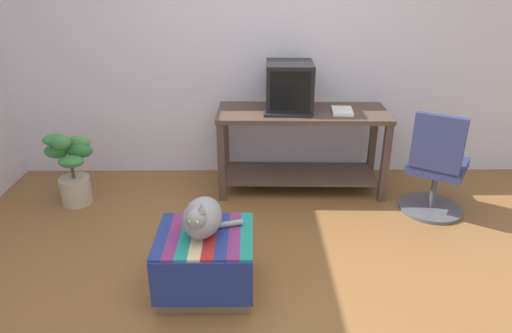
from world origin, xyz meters
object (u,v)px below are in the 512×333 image
potted_plant (71,168)px  office_chair (436,171)px  tv_monitor (289,87)px  ottoman_with_blanket (206,262)px  keyboard (287,114)px  book (342,111)px  cat (202,218)px  desk (302,136)px

potted_plant → office_chair: size_ratio=0.74×
tv_monitor → ottoman_with_blanket: tv_monitor is taller
tv_monitor → ottoman_with_blanket: 1.77m
keyboard → book: size_ratio=1.64×
tv_monitor → book: (0.46, -0.10, -0.19)m
keyboard → ottoman_with_blanket: keyboard is taller
keyboard → office_chair: (1.19, -0.35, -0.37)m
tv_monitor → ottoman_with_blanket: size_ratio=0.73×
keyboard → cat: 1.47m
desk → office_chair: office_chair is taller
ottoman_with_blanket → potted_plant: potted_plant is taller
desk → office_chair: bearing=-23.2°
tv_monitor → keyboard: bearing=-96.5°
keyboard → potted_plant: size_ratio=0.60×
book → ottoman_with_blanket: size_ratio=0.41×
book → cat: bearing=-122.7°
keyboard → book: 0.49m
desk → office_chair: 1.16m
ottoman_with_blanket → potted_plant: size_ratio=0.90×
tv_monitor → keyboard: size_ratio=1.09×
book → desk: bearing=176.3°
book → potted_plant: bearing=-169.3°
potted_plant → office_chair: office_chair is taller
cat → potted_plant: (-1.24, 1.16, -0.19)m
book → keyboard: bearing=-166.2°
ottoman_with_blanket → keyboard: bearing=65.8°
keyboard → office_chair: bearing=-15.0°
cat → ottoman_with_blanket: bearing=33.5°
tv_monitor → book: bearing=-10.7°
keyboard → ottoman_with_blanket: bearing=-112.7°
book → office_chair: 0.91m
keyboard → cat: keyboard is taller
tv_monitor → office_chair: size_ratio=0.49×
keyboard → book: (0.48, 0.07, 0.00)m
cat → office_chair: bearing=38.2°
cat → office_chair: size_ratio=0.43×
tv_monitor → office_chair: bearing=-22.8°
keyboard → cat: (-0.60, -1.32, -0.24)m
keyboard → desk: bearing=42.6°
ottoman_with_blanket → potted_plant: bearing=136.9°
tv_monitor → cat: bearing=-111.3°
book → office_chair: (0.71, -0.43, -0.37)m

